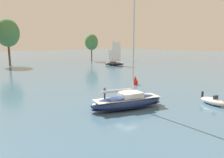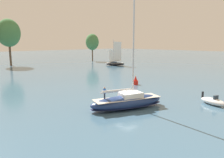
{
  "view_description": "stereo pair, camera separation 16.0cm",
  "coord_description": "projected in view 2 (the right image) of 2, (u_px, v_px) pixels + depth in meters",
  "views": [
    {
      "loc": [
        -21.51,
        -19.32,
        8.99
      ],
      "look_at": [
        0.0,
        3.0,
        3.71
      ],
      "focal_mm": 35.0,
      "sensor_mm": 36.0,
      "label": 1
    },
    {
      "loc": [
        -21.4,
        -19.43,
        8.99
      ],
      "look_at": [
        0.0,
        3.0,
        3.71
      ],
      "focal_mm": 35.0,
      "sensor_mm": 36.0,
      "label": 2
    }
  ],
  "objects": [
    {
      "name": "channel_buoy",
      "position": [
        136.0,
        81.0,
        46.51
      ],
      "size": [
        1.11,
        1.11,
        2.02
      ],
      "color": "red",
      "rests_on": "ground"
    },
    {
      "name": "motor_tender",
      "position": [
        213.0,
        101.0,
        31.58
      ],
      "size": [
        2.78,
        4.36,
        1.56
      ],
      "color": "silver",
      "rests_on": "ground"
    },
    {
      "name": "ground_plane",
      "position": [
        127.0,
        108.0,
        29.93
      ],
      "size": [
        400.0,
        400.0,
        0.0
      ],
      "primitive_type": "plane",
      "color": "#42667F"
    },
    {
      "name": "sailboat_main",
      "position": [
        127.0,
        101.0,
        29.77
      ],
      "size": [
        11.1,
        6.39,
        14.72
      ],
      "color": "navy",
      "rests_on": "ground"
    },
    {
      "name": "tree_shore_left",
      "position": [
        92.0,
        42.0,
        102.79
      ],
      "size": [
        6.19,
        6.19,
        12.74
      ],
      "color": "brown",
      "rests_on": "ground"
    },
    {
      "name": "tree_shore_center",
      "position": [
        9.0,
        33.0,
        82.02
      ],
      "size": [
        8.54,
        8.54,
        17.57
      ],
      "color": "brown",
      "rests_on": "ground"
    },
    {
      "name": "sailboat_moored_mid_channel",
      "position": [
        115.0,
        63.0,
        84.23
      ],
      "size": [
        6.14,
        6.89,
        9.96
      ],
      "color": "#232328",
      "rests_on": "ground"
    }
  ]
}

